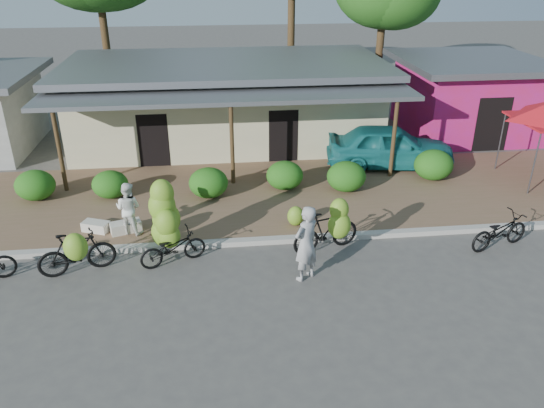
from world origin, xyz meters
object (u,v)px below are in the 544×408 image
(sack_far, at_px, (96,226))
(vendor, at_px, (306,243))
(sack_near, at_px, (126,227))
(bystander, at_px, (128,208))
(bike_center, at_px, (168,228))
(bike_right, at_px, (329,229))
(teal_van, at_px, (390,146))
(bike_left, at_px, (76,252))
(bike_far_right, at_px, (500,231))

(sack_far, relative_size, vendor, 0.38)
(sack_near, height_order, vendor, vendor)
(sack_far, relative_size, bystander, 0.49)
(bike_center, bearing_deg, vendor, -132.82)
(bike_center, relative_size, bike_right, 1.07)
(teal_van, bearing_deg, bike_left, 130.35)
(bike_right, distance_m, sack_near, 5.78)
(bike_right, height_order, sack_near, bike_right)
(bike_center, xyz_separation_m, teal_van, (7.72, 5.49, 0.01))
(sack_near, bearing_deg, vendor, -30.28)
(sack_near, distance_m, vendor, 5.51)
(bike_left, xyz_separation_m, teal_van, (9.94, 6.02, 0.26))
(bike_right, bearing_deg, teal_van, -49.08)
(sack_far, distance_m, bystander, 1.21)
(vendor, xyz_separation_m, teal_van, (4.32, 6.85, -0.09))
(sack_far, bearing_deg, bike_center, -35.26)
(bike_far_right, bearing_deg, sack_far, 61.86)
(bike_right, xyz_separation_m, sack_far, (-6.40, 1.73, -0.46))
(sack_near, height_order, bystander, bystander)
(bike_far_right, xyz_separation_m, bystander, (-10.09, 1.78, 0.39))
(sack_far, bearing_deg, bike_left, -91.30)
(teal_van, bearing_deg, bike_center, 134.54)
(bystander, bearing_deg, bike_right, -175.39)
(bike_center, height_order, sack_far, bike_center)
(sack_far, xyz_separation_m, bystander, (1.01, -0.22, 0.63))
(bike_center, bearing_deg, bike_right, -113.62)
(vendor, bearing_deg, sack_near, -66.67)
(bike_center, height_order, bystander, bike_center)
(bike_left, xyz_separation_m, sack_far, (0.05, 2.08, -0.39))
(sack_far, bearing_deg, bike_right, -15.15)
(bike_left, relative_size, teal_van, 0.43)
(bike_left, relative_size, bike_far_right, 0.98)
(bike_far_right, bearing_deg, bystander, 62.07)
(bike_left, relative_size, sack_near, 2.33)
(sack_far, distance_m, vendor, 6.33)
(bike_left, distance_m, teal_van, 11.63)
(bike_right, height_order, bike_far_right, bike_right)
(bike_far_right, relative_size, teal_van, 0.44)
(sack_near, distance_m, bystander, 0.64)
(bike_right, bearing_deg, vendor, 127.32)
(bike_left, distance_m, sack_near, 2.17)
(bike_far_right, distance_m, sack_far, 11.27)
(bike_left, height_order, bike_right, bike_right)
(sack_far, bearing_deg, bystander, -12.20)
(bike_right, height_order, bystander, bike_right)
(sack_near, xyz_separation_m, teal_van, (9.04, 4.09, 0.63))
(bike_center, xyz_separation_m, bike_right, (4.22, -0.19, -0.17))
(bike_far_right, height_order, sack_far, bike_far_right)
(bike_center, bearing_deg, sack_far, 33.76)
(bike_right, bearing_deg, bike_left, 75.60)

